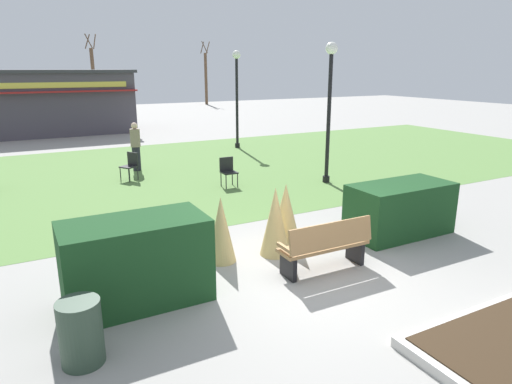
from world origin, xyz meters
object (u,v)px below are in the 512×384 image
Objects in this scene: tree_right_bg at (94,79)px; park_bench at (326,246)px; cafe_chair_east at (228,169)px; lamppost_far at (237,88)px; tree_left_bg at (206,77)px; food_kiosk at (41,102)px; lamppost_mid at (330,97)px; parked_car_west_slot at (4,112)px; cafe_chair_center at (131,164)px; trash_bin at (81,332)px; person_strolling at (136,146)px.

park_bench is at bearing -92.59° from tree_right_bg.
tree_right_bg reaches higher than cafe_chair_east.
tree_left_bg reaches higher than lamppost_far.
food_kiosk is at bearing 105.29° from cafe_chair_east.
lamppost_mid reaches higher than parked_car_west_slot.
cafe_chair_center is 0.15× the size of tree_left_bg.
lamppost_mid is at bearing -31.13° from cafe_chair_center.
lamppost_mid is 25.24m from parked_car_west_slot.
tree_right_bg reaches higher than trash_bin.
parked_car_west_slot is (-1.92, 7.39, -1.07)m from food_kiosk.
cafe_chair_east is 23.29m from parked_car_west_slot.
trash_bin is 22.09m from food_kiosk.
lamppost_mid is at bearing -69.03° from parked_car_west_slot.
trash_bin is 8.64m from cafe_chair_east.
food_kiosk reaches higher than person_strolling.
park_bench reaches higher than cafe_chair_center.
tree_left_bg is at bearing 43.91° from food_kiosk.
cafe_chair_east is (-2.96, 1.01, -2.14)m from lamppost_mid.
park_bench reaches higher than cafe_chair_east.
food_kiosk reaches higher than parked_car_west_slot.
trash_bin is (-8.46, -13.06, -2.25)m from lamppost_far.
park_bench is 1.92× the size of cafe_chair_center.
lamppost_mid is 4.77× the size of cafe_chair_east.
tree_right_bg is (-11.14, -3.78, 0.05)m from tree_left_bg.
trash_bin is 0.14× the size of tree_left_bg.
tree_left_bg is 0.98× the size of tree_right_bg.
person_strolling is at bearing 72.74° from trash_bin.
tree_right_bg is (5.66, 33.43, 2.26)m from trash_bin.
trash_bin is at bearing -114.30° from tree_left_bg.
cafe_chair_east is 1.00× the size of cafe_chair_center.
food_kiosk is at bearing 97.59° from cafe_chair_center.
tree_right_bg is at bearing 67.90° from food_kiosk.
tree_right_bg is (2.91, 24.26, 2.14)m from cafe_chair_center.
food_kiosk reaches higher than cafe_chair_center.
parked_car_west_slot is (-4.14, 18.96, -0.22)m from person_strolling.
lamppost_mid is at bearing 53.02° from park_bench.
lamppost_far is at bearing 61.68° from cafe_chair_east.
tree_right_bg is at bearing 83.15° from cafe_chair_center.
cafe_chair_center is at bearing 137.20° from cafe_chair_east.
cafe_chair_center is (-1.44, 8.47, 0.05)m from park_bench.
lamppost_far is at bearing -60.25° from parked_car_west_slot.
tree_right_bg is at bearing 95.10° from lamppost_mid.
lamppost_far is 4.77× the size of cafe_chair_center.
park_bench is at bearing 9.49° from trash_bin.
food_kiosk reaches higher than trash_bin.
cafe_chair_east reaches higher than trash_bin.
tree_right_bg reaches higher than person_strolling.
trash_bin is 29.44m from parked_car_west_slot.
parked_car_west_slot is (-3.64, 20.25, 0.12)m from cafe_chair_center.
lamppost_far is 15.73m from trash_bin.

